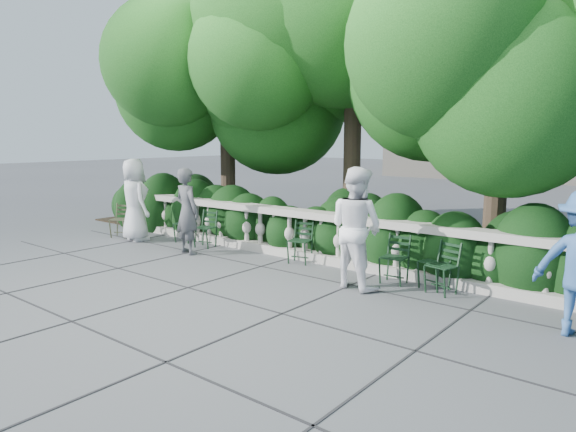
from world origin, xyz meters
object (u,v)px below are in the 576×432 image
Objects in this scene: chair_weathered at (118,238)px; person_businessman at (135,200)px; chair_c at (201,248)px; chair_d at (435,295)px; person_woman_grey at (187,211)px; chair_e at (390,285)px; chair_f at (428,290)px; chair_a at (182,243)px; chair_b at (297,265)px; person_casual_man at (356,228)px.

person_businessman reaches higher than chair_weathered.
chair_d is (5.43, -0.01, 0.00)m from chair_c.
person_businessman reaches higher than person_woman_grey.
chair_e is 1.00× the size of chair_weathered.
person_woman_grey is (-5.07, -0.67, 0.91)m from chair_f.
chair_a is 1.44m from person_woman_grey.
chair_d and chair_weathered have the same top height.
chair_b and chair_c have the same top height.
person_woman_grey is 4.05m from person_casual_man.
chair_f is 7.21m from person_businessman.
chair_c is 2.51m from chair_weathered.
person_businessman is at bearing 179.52° from chair_e.
chair_weathered is at bearing -160.70° from chair_f.
chair_weathered is 0.46× the size of person_woman_grey.
person_woman_grey is at bearing -178.28° from chair_b.
chair_d is at bearing -152.81° from person_casual_man.
chair_a is at bearing -145.27° from person_businessman.
person_casual_man reaches higher than chair_a.
chair_c is 0.46× the size of person_woman_grey.
chair_f is at bearing -23.10° from chair_weathered.
person_woman_grey reaches higher than chair_d.
chair_c is at bearing -19.66° from chair_a.
chair_a and chair_e have the same top height.
person_casual_man is at bearing -27.13° from chair_weathered.
chair_b is 2.88m from chair_d.
person_woman_grey reaches higher than chair_c.
person_businessman reaches higher than chair_e.
chair_c and chair_f have the same top height.
chair_c is at bearing 169.80° from chair_b.
chair_a is 1.00× the size of chair_d.
chair_d is 0.42× the size of person_casual_man.
chair_c and chair_weathered have the same top height.
chair_weathered is 0.43× the size of person_businessman.
chair_a is 1.78m from chair_weathered.
chair_f is 0.43× the size of person_businessman.
person_businessman is (-1.89, -0.38, 0.97)m from chair_c.
chair_a is at bearing -164.93° from chair_f.
chair_d is 7.39m from person_businessman.
chair_f is 1.00× the size of chair_weathered.
chair_f is at bearing -14.14° from chair_b.
chair_e is 1.16m from person_casual_man.
chair_f is 5.20m from person_woman_grey.
chair_d is 1.00× the size of chair_f.
chair_b is 1.00× the size of chair_c.
chair_e is (-0.80, 0.05, 0.00)m from chair_d.
chair_a is 0.46× the size of person_woman_grey.
chair_d is at bearing -14.07° from chair_a.
chair_c is at bearing -156.73° from person_businessman.
person_businessman is at bearing -15.50° from chair_weathered.
chair_a is at bearing 167.38° from chair_b.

